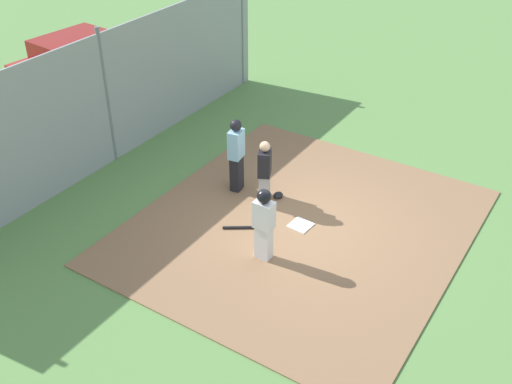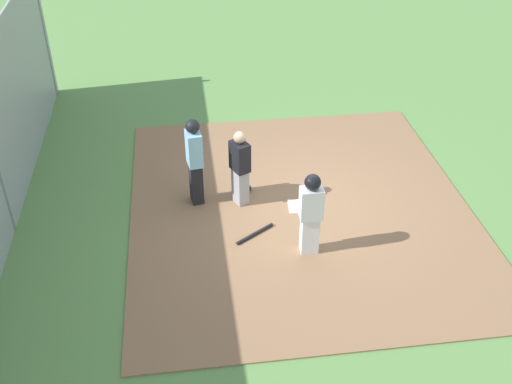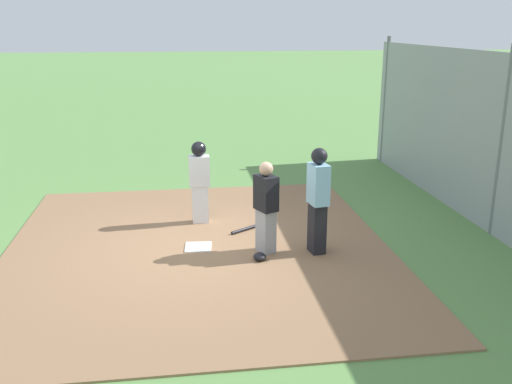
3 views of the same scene
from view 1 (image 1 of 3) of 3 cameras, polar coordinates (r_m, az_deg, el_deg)
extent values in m
plane|color=#5B8947|center=(12.89, 4.18, -3.25)|extent=(140.00, 140.00, 0.00)
cube|color=#896647|center=(12.88, 4.19, -3.19)|extent=(7.20, 6.40, 0.03)
cube|color=white|center=(12.87, 4.19, -3.10)|extent=(0.47, 0.47, 0.02)
cube|color=#9E9EA3|center=(13.35, 0.79, 0.31)|extent=(0.36, 0.33, 0.73)
cube|color=black|center=(13.01, 0.81, 2.72)|extent=(0.45, 0.40, 0.57)
sphere|color=tan|center=(12.82, 0.83, 4.27)|extent=(0.23, 0.23, 0.23)
cube|color=black|center=(13.81, -1.81, 1.76)|extent=(0.33, 0.26, 0.84)
cube|color=#8CC1E0|center=(13.44, -1.87, 4.49)|extent=(0.42, 0.32, 0.66)
sphere|color=black|center=(13.22, -1.91, 6.25)|extent=(0.26, 0.26, 0.26)
cube|color=silver|center=(11.80, 0.73, -4.71)|extent=(0.22, 0.30, 0.72)
cube|color=silver|center=(11.41, 0.75, -2.15)|extent=(0.26, 0.38, 0.57)
sphere|color=tan|center=(11.19, 0.77, -0.49)|extent=(0.22, 0.22, 0.22)
sphere|color=black|center=(11.18, 0.77, -0.40)|extent=(0.27, 0.27, 0.27)
cylinder|color=black|center=(12.74, -1.26, -3.32)|extent=(0.52, 0.72, 0.06)
ellipsoid|color=black|center=(13.70, 2.09, -0.29)|extent=(0.24, 0.20, 0.12)
cube|color=#93999E|center=(14.95, -13.74, 8.35)|extent=(12.00, 0.05, 3.20)
cylinder|color=slate|center=(18.98, -1.34, 14.79)|extent=(0.10, 0.10, 3.35)
cylinder|color=slate|center=(14.92, -13.78, 8.61)|extent=(0.10, 0.10, 3.35)
cube|color=maroon|center=(20.86, -16.17, 11.62)|extent=(4.33, 2.06, 0.64)
cube|color=maroon|center=(20.58, -16.76, 13.03)|extent=(2.44, 1.76, 0.56)
cylinder|color=black|center=(22.30, -14.72, 12.92)|extent=(0.61, 0.23, 0.60)
cylinder|color=black|center=(21.04, -11.73, 12.12)|extent=(0.61, 0.23, 0.60)
cylinder|color=black|center=(20.87, -20.54, 10.53)|extent=(0.61, 0.23, 0.60)
cylinder|color=black|center=(19.52, -17.71, 9.57)|extent=(0.61, 0.23, 0.60)
camera|label=2|loc=(6.95, -59.14, 11.57)|focal=42.99mm
camera|label=3|loc=(19.18, 19.49, 19.43)|focal=39.90mm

